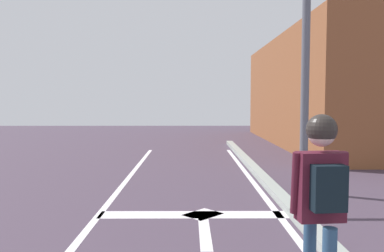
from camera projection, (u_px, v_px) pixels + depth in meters
name	position (u px, v px, depth m)	size (l,w,h in m)	color
stop_bar	(193.00, 215.00, 6.20)	(3.06, 0.40, 0.01)	silver
lane_arrow_stem	(205.00, 232.00, 5.38)	(0.16, 1.40, 0.01)	silver
lane_arrow_head	(203.00, 214.00, 6.23)	(0.56, 0.44, 0.01)	silver
skater	(321.00, 190.00, 3.08)	(0.46, 0.62, 1.67)	#2C4D6E
traffic_signal_mast	(255.00, 21.00, 7.48)	(4.46, 0.34, 4.91)	#585A64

